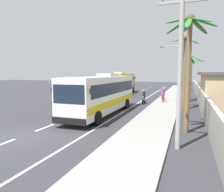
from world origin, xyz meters
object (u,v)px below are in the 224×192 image
Objects in this scene: pedestrian_near_kerb at (162,92)px; utility_pole_mid at (181,62)px; utility_pole_nearest at (181,57)px; coach_bus_foreground at (103,93)px; palm_nearest at (184,69)px; palm_second at (189,49)px; coach_bus_far_lane at (122,83)px; pedestrian_midwalk at (163,94)px; motorcycle_beside_bus at (144,98)px; palm_third at (185,60)px; pedestrian_far_walk at (163,95)px; palm_fourth at (191,67)px.

pedestrian_near_kerb is 0.17× the size of utility_pole_mid.
coach_bus_foreground is at bearing 134.13° from utility_pole_nearest.
palm_second is at bearing -88.27° from palm_nearest.
coach_bus_far_lane is 9.29m from pedestrian_near_kerb.
coach_bus_foreground is 12.01m from pedestrian_midwalk.
motorcycle_beside_bus is 6.22m from utility_pole_mid.
pedestrian_near_kerb is (3.94, 12.96, -0.94)m from coach_bus_foreground.
palm_nearest is 0.88× the size of palm_third.
palm_nearest is at bearing 91.45° from palm_third.
palm_second is (5.06, -11.90, 4.53)m from motorcycle_beside_bus.
palm_third is (0.56, -4.77, -0.01)m from utility_pole_mid.
palm_third is at bearing -83.34° from utility_pole_mid.
utility_pole_nearest is 3.23m from palm_second.
coach_bus_foreground is at bearing 151.19° from palm_second.
coach_bus_far_lane is 27.55m from utility_pole_nearest.
palm_nearest is (2.20, 15.37, 3.63)m from pedestrian_midwalk.
pedestrian_near_kerb is 5.89m from utility_pole_mid.
utility_pole_nearest is at bearing -89.06° from palm_nearest.
pedestrian_midwalk is 0.24× the size of palm_nearest.
coach_bus_foreground is 0.97× the size of coach_bus_far_lane.
coach_bus_far_lane is 10.56m from pedestrian_midwalk.
utility_pole_mid is at bearing -40.57° from coach_bus_far_lane.
pedestrian_near_kerb is 0.93× the size of pedestrian_far_walk.
utility_pole_mid is (2.20, -1.76, 4.08)m from pedestrian_midwalk.
palm_third is 7.73m from palm_fourth.
palm_third is at bearing 33.93° from coach_bus_foreground.
utility_pole_nearest is at bearing -88.09° from utility_pole_mid.
utility_pole_mid is at bearing 86.76° from pedestrian_far_walk.
palm_second is at bearing -66.95° from motorcycle_beside_bus.
pedestrian_far_walk is 18.08m from palm_nearest.
palm_nearest is 14.28m from palm_fourth.
utility_pole_mid is 13.51m from palm_second.
palm_second is at bearing -87.57° from palm_third.
palm_third reaches higher than pedestrian_midwalk.
palm_third is (4.69, -3.20, 4.35)m from motorcycle_beside_bus.
utility_pole_nearest reaches higher than palm_fourth.
utility_pole_mid reaches higher than pedestrian_midwalk.
coach_bus_far_lane is at bearing -156.31° from pedestrian_far_walk.
coach_bus_foreground is 8.93m from palm_third.
palm_fourth is (0.33, 16.39, -0.72)m from palm_second.
coach_bus_far_lane is 1.28× the size of utility_pole_mid.
palm_fourth is at bearing 66.59° from utility_pole_mid.
coach_bus_foreground is 7.49× the size of pedestrian_midwalk.
pedestrian_far_walk is 0.23× the size of palm_third.
pedestrian_near_kerb is at bearing 101.26° from palm_second.
palm_fourth is at bearing -25.79° from pedestrian_near_kerb.
palm_third is (2.46, -4.27, 3.96)m from pedestrian_far_walk.
coach_bus_foreground is at bearing -124.09° from utility_pole_mid.
coach_bus_far_lane is 11.93m from motorcycle_beside_bus.
coach_bus_far_lane is (-3.72, 18.11, 0.10)m from coach_bus_foreground.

